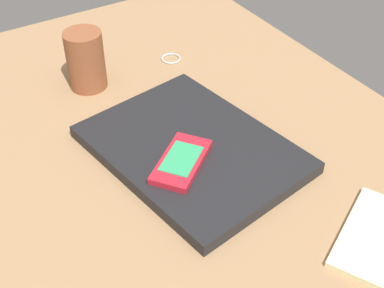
# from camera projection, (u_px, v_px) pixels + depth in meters

# --- Properties ---
(desk_surface) EXTENTS (1.20, 0.80, 0.03)m
(desk_surface) POSITION_uv_depth(u_px,v_px,m) (193.00, 195.00, 0.77)
(desk_surface) COLOR #9E7751
(desk_surface) RESTS_ON ground
(laptop_closed) EXTENTS (0.35, 0.28, 0.02)m
(laptop_closed) POSITION_uv_depth(u_px,v_px,m) (192.00, 149.00, 0.81)
(laptop_closed) COLOR black
(laptop_closed) RESTS_ON desk_surface
(cell_phone_on_laptop) EXTENTS (0.11, 0.12, 0.01)m
(cell_phone_on_laptop) POSITION_uv_depth(u_px,v_px,m) (180.00, 162.00, 0.76)
(cell_phone_on_laptop) COLOR red
(cell_phone_on_laptop) RESTS_ON laptop_closed
(pen_cup) EXTENTS (0.07, 0.07, 0.11)m
(pen_cup) POSITION_uv_depth(u_px,v_px,m) (86.00, 60.00, 0.92)
(pen_cup) COLOR brown
(pen_cup) RESTS_ON desk_surface
(key_ring) EXTENTS (0.04, 0.04, 0.00)m
(key_ring) POSITION_uv_depth(u_px,v_px,m) (171.00, 58.00, 1.03)
(key_ring) COLOR silver
(key_ring) RESTS_ON desk_surface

